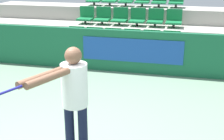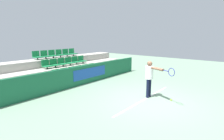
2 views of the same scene
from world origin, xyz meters
TOP-DOWN VIEW (x-y plane):
  - ground_plane at (0.00, 0.00)m, footprint 30.00×30.00m
  - court_baseline at (0.00, 0.31)m, footprint 4.59×0.08m
  - barrier_wall at (0.01, 4.26)m, footprint 9.78×0.14m
  - bleacher_tier_front at (0.00, 4.84)m, footprint 9.38×1.00m
  - bleacher_tier_middle at (0.00, 5.84)m, footprint 9.38×1.00m
  - bleacher_tier_back at (0.00, 6.84)m, footprint 9.38×1.00m
  - stadium_chair_0 at (-1.34, 4.96)m, footprint 0.45×0.44m
  - stadium_chair_1 at (-0.80, 4.96)m, footprint 0.45×0.44m
  - stadium_chair_2 at (-0.27, 4.96)m, footprint 0.45×0.44m
  - stadium_chair_3 at (0.27, 4.96)m, footprint 0.45×0.44m
  - stadium_chair_4 at (0.80, 4.96)m, footprint 0.45×0.44m
  - stadium_chair_5 at (1.34, 4.96)m, footprint 0.45×0.44m
  - stadium_chair_6 at (-1.34, 5.96)m, footprint 0.45×0.44m
  - stadium_chair_7 at (-0.80, 5.96)m, footprint 0.45×0.44m
  - stadium_chair_8 at (-0.27, 5.96)m, footprint 0.45×0.44m
  - stadium_chair_9 at (0.27, 5.96)m, footprint 0.45×0.44m
  - stadium_chair_10 at (0.80, 5.96)m, footprint 0.45×0.44m
  - stadium_chair_11 at (1.34, 5.96)m, footprint 0.45×0.44m
  - stadium_chair_12 at (-1.34, 6.96)m, footprint 0.45×0.44m
  - stadium_chair_13 at (-0.80, 6.96)m, footprint 0.45×0.44m
  - stadium_chair_14 at (-0.27, 6.96)m, footprint 0.45×0.44m
  - stadium_chair_15 at (0.27, 6.96)m, footprint 0.45×0.44m
  - stadium_chair_16 at (0.80, 6.96)m, footprint 0.45×0.44m
  - stadium_chair_17 at (1.34, 6.96)m, footprint 0.45×0.44m
  - tennis_player at (0.29, 0.26)m, footprint 0.75×1.50m
  - tennis_ball at (0.50, -0.65)m, footprint 0.07×0.07m

SIDE VIEW (x-z plane):
  - ground_plane at x=0.00m, z-range 0.00..0.00m
  - court_baseline at x=0.00m, z-range 0.00..0.01m
  - tennis_ball at x=0.50m, z-range 0.00..0.07m
  - bleacher_tier_front at x=0.00m, z-range 0.00..0.44m
  - bleacher_tier_middle at x=0.00m, z-range 0.00..0.89m
  - barrier_wall at x=0.01m, z-range 0.00..1.08m
  - stadium_chair_0 at x=-1.34m, z-range 0.40..0.92m
  - stadium_chair_1 at x=-0.80m, z-range 0.40..0.92m
  - stadium_chair_2 at x=-0.27m, z-range 0.40..0.92m
  - stadium_chair_3 at x=0.27m, z-range 0.40..0.92m
  - stadium_chair_4 at x=0.80m, z-range 0.40..0.92m
  - stadium_chair_5 at x=1.34m, z-range 0.40..0.92m
  - bleacher_tier_back at x=0.00m, z-range 0.00..1.33m
  - tennis_player at x=0.29m, z-range 0.21..1.87m
  - stadium_chair_6 at x=-1.34m, z-range 0.85..1.36m
  - stadium_chair_7 at x=-0.80m, z-range 0.85..1.36m
  - stadium_chair_8 at x=-0.27m, z-range 0.85..1.36m
  - stadium_chair_9 at x=0.27m, z-range 0.85..1.36m
  - stadium_chair_10 at x=0.80m, z-range 0.85..1.36m
  - stadium_chair_11 at x=1.34m, z-range 0.85..1.36m
  - stadium_chair_12 at x=-1.34m, z-range 1.29..1.80m
  - stadium_chair_13 at x=-0.80m, z-range 1.29..1.80m
  - stadium_chair_14 at x=-0.27m, z-range 1.29..1.80m
  - stadium_chair_15 at x=0.27m, z-range 1.29..1.80m
  - stadium_chair_16 at x=0.80m, z-range 1.29..1.80m
  - stadium_chair_17 at x=1.34m, z-range 1.29..1.80m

